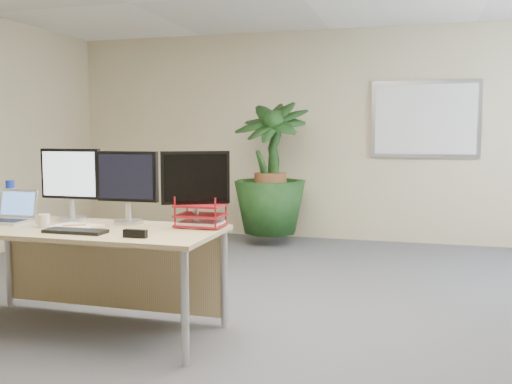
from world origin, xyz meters
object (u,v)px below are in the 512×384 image
(desk, at_px, (91,247))
(monitor_right, at_px, (128,182))
(floor_plant, at_px, (270,185))
(monitor_left, at_px, (71,179))
(laptop, at_px, (11,213))

(desk, xyz_separation_m, monitor_right, (0.22, 0.15, 0.45))
(floor_plant, distance_m, monitor_left, 3.20)
(floor_plant, distance_m, laptop, 3.47)
(monitor_left, height_order, monitor_right, monitor_left)
(monitor_left, relative_size, monitor_right, 1.03)
(desk, bearing_deg, floor_plant, 81.92)
(monitor_left, bearing_deg, laptop, -156.55)
(floor_plant, xyz_separation_m, laptop, (-1.12, -3.28, 0.05))
(floor_plant, height_order, monitor_left, floor_plant)
(desk, xyz_separation_m, floor_plant, (0.46, 3.27, 0.17))
(laptop, bearing_deg, floor_plant, 71.15)
(monitor_right, distance_m, laptop, 0.92)
(desk, height_order, monitor_right, monitor_right)
(floor_plant, relative_size, laptop, 4.69)
(desk, relative_size, monitor_left, 3.61)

